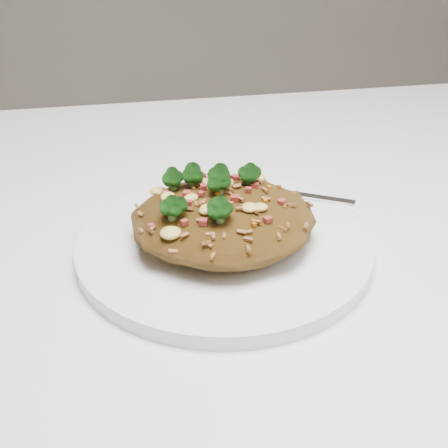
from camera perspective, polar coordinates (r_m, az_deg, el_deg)
The scene contains 4 objects.
dining_table at distance 0.64m, azimuth 9.35°, elevation -8.28°, with size 1.20×0.80×0.75m.
plate at distance 0.56m, azimuth 0.00°, elevation -1.94°, with size 0.26×0.26×0.01m, color white.
fried_rice at distance 0.54m, azimuth -0.09°, elevation 1.22°, with size 0.16×0.15×0.06m.
fork at distance 0.63m, azimuth 5.32°, elevation 2.90°, with size 0.15×0.09×0.00m.
Camera 1 is at (-0.19, -0.46, 1.06)m, focal length 50.00 mm.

